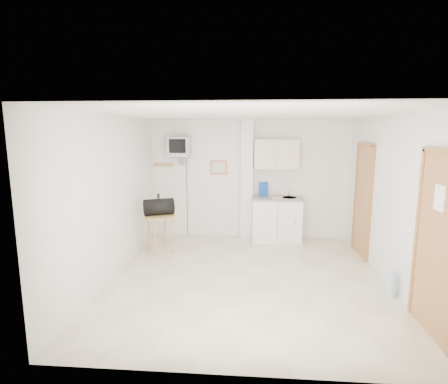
# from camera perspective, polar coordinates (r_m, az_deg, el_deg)

# --- Properties ---
(ground) EXTENTS (4.50, 4.50, 0.00)m
(ground) POSITION_cam_1_polar(r_m,az_deg,el_deg) (5.64, 3.81, -13.74)
(ground) COLOR beige
(ground) RESTS_ON ground
(room_envelope) EXTENTS (4.24, 4.54, 2.55)m
(room_envelope) POSITION_cam_1_polar(r_m,az_deg,el_deg) (5.31, 6.60, 2.04)
(room_envelope) COLOR white
(room_envelope) RESTS_ON ground
(kitchenette) EXTENTS (1.03, 0.58, 2.10)m
(kitchenette) POSITION_cam_1_polar(r_m,az_deg,el_deg) (7.34, 8.57, -1.69)
(kitchenette) COLOR white
(kitchenette) RESTS_ON ground
(crt_television) EXTENTS (0.44, 0.45, 2.15)m
(crt_television) POSITION_cam_1_polar(r_m,az_deg,el_deg) (7.35, -7.27, 7.26)
(crt_television) COLOR slate
(crt_television) RESTS_ON ground
(round_table) EXTENTS (0.56, 0.56, 0.72)m
(round_table) POSITION_cam_1_polar(r_m,az_deg,el_deg) (6.65, -10.41, -4.71)
(round_table) COLOR #A97C44
(round_table) RESTS_ON ground
(duffel_bag) EXTENTS (0.62, 0.50, 0.41)m
(duffel_bag) POSITION_cam_1_polar(r_m,az_deg,el_deg) (6.64, -10.60, -2.37)
(duffel_bag) COLOR black
(duffel_bag) RESTS_ON round_table
(water_bottle) EXTENTS (0.13, 0.13, 0.39)m
(water_bottle) POSITION_cam_1_polar(r_m,az_deg,el_deg) (5.47, 25.61, -13.46)
(water_bottle) COLOR #A1C4E2
(water_bottle) RESTS_ON ground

